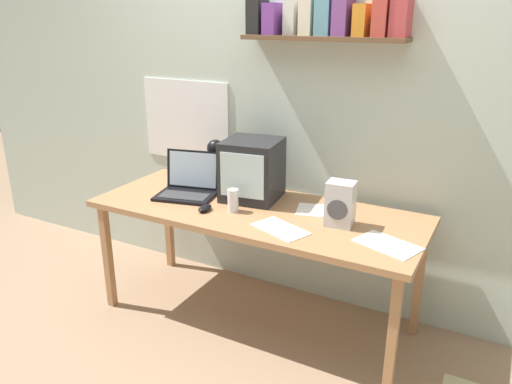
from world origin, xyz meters
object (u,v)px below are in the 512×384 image
at_px(laptop, 189,184).
at_px(loose_paper_near_laptop, 281,229).
at_px(crt_monitor, 252,170).
at_px(computer_mouse, 205,208).
at_px(printed_handout, 387,245).
at_px(juice_glass, 233,202).
at_px(space_heater, 340,204).
at_px(loose_paper_near_monitor, 318,210).
at_px(desk_lamp, 216,153).
at_px(corner_desk, 256,217).

height_order(laptop, loose_paper_near_laptop, laptop).
relative_size(crt_monitor, computer_mouse, 3.34).
bearing_deg(printed_handout, juice_glass, 178.60).
distance_m(laptop, loose_paper_near_laptop, 0.76).
distance_m(crt_monitor, space_heater, 0.62).
bearing_deg(loose_paper_near_monitor, juice_glass, -150.66).
height_order(crt_monitor, loose_paper_near_monitor, crt_monitor).
height_order(laptop, desk_lamp, desk_lamp).
bearing_deg(loose_paper_near_laptop, corner_desk, 141.83).
distance_m(space_heater, computer_mouse, 0.76).
height_order(crt_monitor, computer_mouse, crt_monitor).
relative_size(juice_glass, computer_mouse, 1.20).
bearing_deg(corner_desk, space_heater, 0.07).
bearing_deg(space_heater, crt_monitor, 162.26).
distance_m(crt_monitor, juice_glass, 0.27).
height_order(desk_lamp, computer_mouse, desk_lamp).
xyz_separation_m(space_heater, loose_paper_near_monitor, (-0.17, 0.14, -0.12)).
xyz_separation_m(desk_lamp, loose_paper_near_laptop, (0.64, -0.40, -0.22)).
bearing_deg(laptop, printed_handout, -19.06).
relative_size(crt_monitor, laptop, 0.92).
distance_m(loose_paper_near_laptop, loose_paper_near_monitor, 0.34).
relative_size(corner_desk, computer_mouse, 17.58).
distance_m(corner_desk, loose_paper_near_monitor, 0.36).
height_order(juice_glass, computer_mouse, juice_glass).
distance_m(juice_glass, printed_handout, 0.87).
bearing_deg(crt_monitor, desk_lamp, 159.50).
xyz_separation_m(corner_desk, printed_handout, (0.78, -0.12, 0.06)).
distance_m(corner_desk, crt_monitor, 0.29).
xyz_separation_m(laptop, loose_paper_near_laptop, (0.72, -0.21, -0.06)).
height_order(space_heater, loose_paper_near_monitor, space_heater).
xyz_separation_m(desk_lamp, space_heater, (0.89, -0.21, -0.11)).
bearing_deg(loose_paper_near_monitor, desk_lamp, 174.28).
relative_size(laptop, loose_paper_near_laptop, 1.17).
height_order(desk_lamp, space_heater, desk_lamp).
bearing_deg(crt_monitor, loose_paper_near_laptop, -51.55).
relative_size(laptop, printed_handout, 1.15).
bearing_deg(corner_desk, laptop, 178.08).
distance_m(loose_paper_near_laptop, printed_handout, 0.54).
bearing_deg(corner_desk, juice_glass, -134.02).
distance_m(desk_lamp, printed_handout, 1.24).
bearing_deg(juice_glass, crt_monitor, 92.27).
xyz_separation_m(juice_glass, computer_mouse, (-0.14, -0.07, -0.04)).
distance_m(corner_desk, juice_glass, 0.18).
height_order(computer_mouse, loose_paper_near_laptop, computer_mouse).
xyz_separation_m(space_heater, loose_paper_near_laptop, (-0.25, -0.20, -0.12)).
height_order(corner_desk, desk_lamp, desk_lamp).
height_order(desk_lamp, loose_paper_near_laptop, desk_lamp).
bearing_deg(desk_lamp, loose_paper_near_monitor, -14.97).
bearing_deg(printed_handout, crt_monitor, 163.51).
bearing_deg(computer_mouse, crt_monitor, 66.85).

